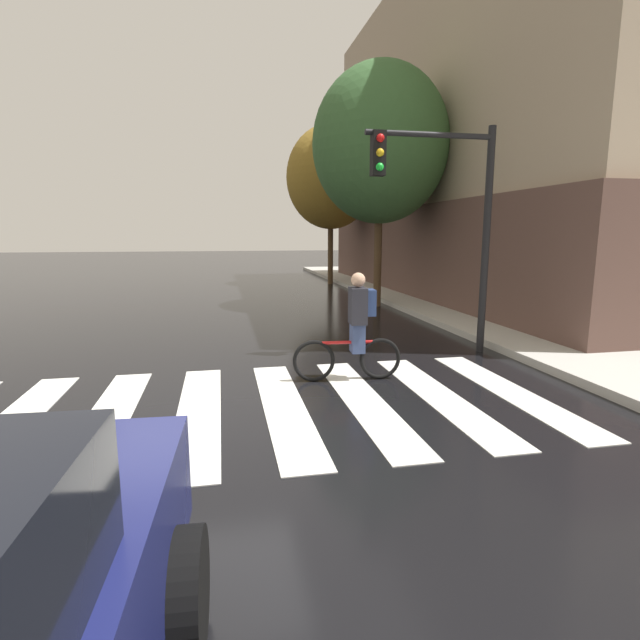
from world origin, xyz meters
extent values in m
plane|color=black|center=(0.00, 0.00, 0.00)|extent=(120.00, 120.00, 0.00)
cube|color=silver|center=(-2.26, 0.00, 0.01)|extent=(0.55, 3.88, 0.01)
cube|color=silver|center=(-1.16, 0.00, 0.01)|extent=(0.55, 3.88, 0.01)
cube|color=silver|center=(-0.05, 0.00, 0.01)|extent=(0.55, 3.88, 0.01)
cube|color=silver|center=(1.05, 0.00, 0.01)|extent=(0.55, 3.88, 0.01)
cube|color=silver|center=(2.15, 0.00, 0.01)|extent=(0.55, 3.88, 0.01)
cube|color=silver|center=(3.25, 0.00, 0.01)|extent=(0.55, 3.88, 0.01)
cube|color=silver|center=(4.36, 0.00, 0.01)|extent=(0.55, 3.88, 0.01)
cylinder|color=black|center=(0.02, -3.71, 0.34)|extent=(0.28, 0.69, 0.68)
torus|color=black|center=(2.70, 0.95, 0.33)|extent=(0.66, 0.11, 0.66)
torus|color=black|center=(1.65, 1.02, 0.33)|extent=(0.66, 0.11, 0.66)
cylinder|color=red|center=(2.17, 0.99, 0.61)|extent=(0.89, 0.12, 0.05)
cylinder|color=red|center=(2.33, 0.97, 0.68)|extent=(0.04, 0.04, 0.45)
cube|color=#384772|center=(2.33, 0.97, 0.73)|extent=(0.22, 0.29, 0.56)
cube|color=#26262D|center=(2.33, 0.97, 1.18)|extent=(0.27, 0.38, 0.56)
sphere|color=tan|center=(2.33, 0.97, 1.58)|extent=(0.22, 0.22, 0.22)
cube|color=navy|center=(2.51, 0.96, 1.23)|extent=(0.18, 0.29, 0.40)
cylinder|color=black|center=(5.21, 2.33, 2.10)|extent=(0.14, 0.14, 4.20)
cylinder|color=black|center=(4.01, 2.33, 4.00)|extent=(2.40, 0.10, 0.10)
cube|color=black|center=(3.05, 2.33, 3.65)|extent=(0.24, 0.20, 0.76)
sphere|color=red|center=(3.05, 2.22, 3.89)|extent=(0.14, 0.14, 0.14)
sphere|color=gold|center=(3.05, 2.22, 3.65)|extent=(0.14, 0.14, 0.14)
sphere|color=green|center=(3.05, 2.22, 3.41)|extent=(0.14, 0.14, 0.14)
cylinder|color=gold|center=(7.17, 7.11, 0.47)|extent=(0.22, 0.22, 0.65)
sphere|color=gold|center=(7.17, 7.11, 0.84)|extent=(0.18, 0.18, 0.18)
cylinder|color=gold|center=(7.33, 7.11, 0.51)|extent=(0.12, 0.09, 0.09)
cylinder|color=#4C3823|center=(5.12, 8.54, 1.64)|extent=(0.24, 0.24, 3.28)
ellipsoid|color=#386033|center=(5.12, 8.54, 4.92)|extent=(4.09, 4.09, 4.70)
cylinder|color=#4C3823|center=(5.20, 15.64, 1.58)|extent=(0.24, 0.24, 3.15)
ellipsoid|color=olive|center=(5.20, 15.64, 4.72)|extent=(3.92, 3.92, 4.51)
cube|color=brown|center=(16.59, 10.74, 1.60)|extent=(19.81, 19.03, 3.20)
camera|label=1|loc=(0.28, -6.19, 2.27)|focal=27.48mm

